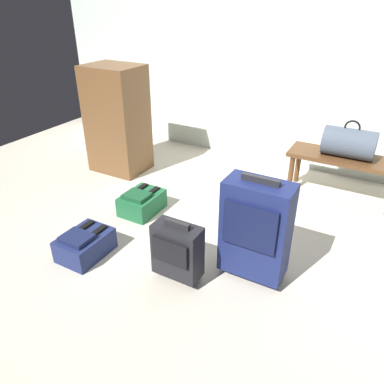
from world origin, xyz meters
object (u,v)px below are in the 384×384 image
at_px(duffel_bag_slate, 349,143).
at_px(backpack_green, 142,202).
at_px(side_cabinet, 117,120).
at_px(bench, 345,163).
at_px(suitcase_upright_navy, 256,229).
at_px(suitcase_small_charcoal, 177,250).
at_px(backpack_navy, 85,244).

height_order(duffel_bag_slate, backpack_green, duffel_bag_slate).
relative_size(backpack_green, side_cabinet, 0.35).
bearing_deg(side_cabinet, bench, 12.81).
distance_m(duffel_bag_slate, suitcase_upright_navy, 1.50).
xyz_separation_m(suitcase_small_charcoal, backpack_navy, (-0.73, -0.11, -0.15)).
relative_size(bench, backpack_navy, 2.63).
height_order(backpack_navy, side_cabinet, side_cabinet).
height_order(bench, side_cabinet, side_cabinet).
bearing_deg(backpack_navy, duffel_bag_slate, 51.59).
height_order(bench, backpack_green, bench).
distance_m(duffel_bag_slate, suitcase_small_charcoal, 1.91).
relative_size(duffel_bag_slate, backpack_green, 1.16).
distance_m(duffel_bag_slate, side_cabinet, 2.27).
distance_m(duffel_bag_slate, backpack_navy, 2.40).
bearing_deg(side_cabinet, duffel_bag_slate, 12.80).
bearing_deg(bench, duffel_bag_slate, 0.00).
xyz_separation_m(backpack_navy, side_cabinet, (-0.75, 1.34, 0.46)).
bearing_deg(backpack_navy, backpack_green, 90.31).
bearing_deg(backpack_navy, suitcase_upright_navy, 18.74).
distance_m(bench, duffel_bag_slate, 0.20).
distance_m(suitcase_small_charcoal, backpack_green, 0.96).
bearing_deg(side_cabinet, suitcase_upright_navy, -26.63).
distance_m(backpack_navy, backpack_green, 0.71).
distance_m(suitcase_upright_navy, backpack_navy, 1.25).
xyz_separation_m(suitcase_upright_navy, backpack_green, (-1.16, 0.32, -0.29)).
distance_m(duffel_bag_slate, backpack_green, 1.91).
relative_size(duffel_bag_slate, suitcase_upright_navy, 0.59).
bearing_deg(suitcase_upright_navy, duffel_bag_slate, 77.93).
xyz_separation_m(duffel_bag_slate, suitcase_small_charcoal, (-0.73, -1.74, -0.31)).
xyz_separation_m(bench, duffel_bag_slate, (0.00, 0.00, 0.20)).
distance_m(suitcase_upright_navy, side_cabinet, 2.13).
xyz_separation_m(suitcase_small_charcoal, backpack_green, (-0.73, 0.60, -0.15)).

